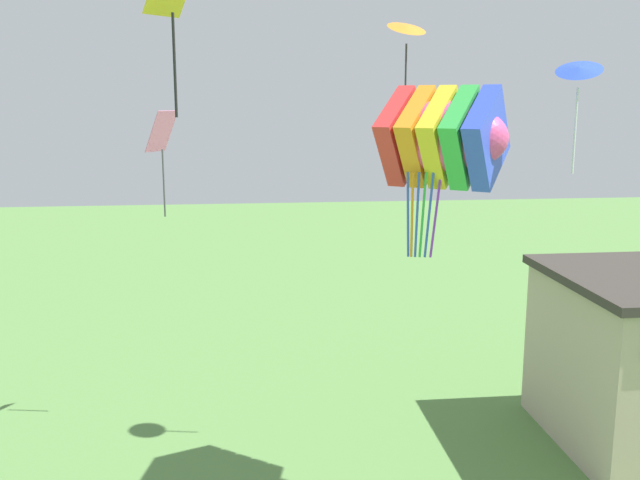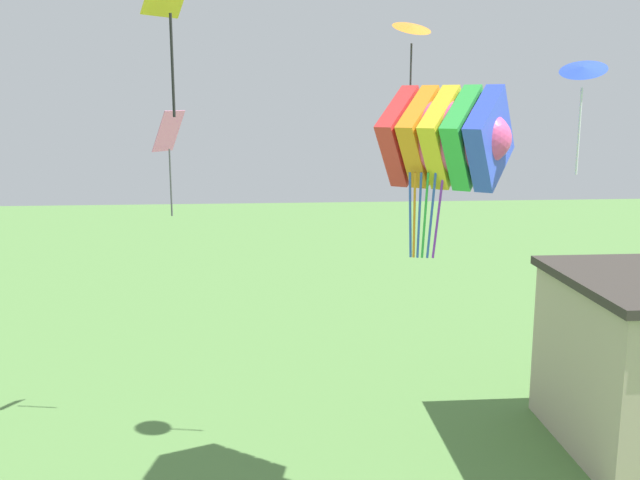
{
  "view_description": "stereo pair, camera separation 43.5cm",
  "coord_description": "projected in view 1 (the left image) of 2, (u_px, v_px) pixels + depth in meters",
  "views": [
    {
      "loc": [
        -1.62,
        -5.65,
        9.37
      ],
      "look_at": [
        0.0,
        8.79,
        6.51
      ],
      "focal_mm": 40.0,
      "sensor_mm": 36.0,
      "label": 1
    },
    {
      "loc": [
        -1.18,
        -5.69,
        9.37
      ],
      "look_at": [
        0.0,
        8.79,
        6.51
      ],
      "focal_mm": 40.0,
      "sensor_mm": 36.0,
      "label": 2
    }
  ],
  "objects": [
    {
      "name": "kite_orange_delta",
      "position": [
        407.0,
        31.0,
        17.9
      ],
      "size": [
        1.22,
        1.19,
        2.53
      ],
      "color": "orange"
    },
    {
      "name": "kite_pink_diamond",
      "position": [
        162.0,
        141.0,
        19.97
      ],
      "size": [
        0.92,
        1.04,
        2.99
      ],
      "color": "pink"
    },
    {
      "name": "kite_yellow_diamond",
      "position": [
        172.0,
        0.0,
        12.09
      ],
      "size": [
        1.0,
        1.01,
        2.72
      ],
      "color": "yellow"
    },
    {
      "name": "kite_rainbow_parafoil",
      "position": [
        443.0,
        137.0,
        16.08
      ],
      "size": [
        3.76,
        3.61,
        3.91
      ],
      "color": "#E54C8C"
    },
    {
      "name": "kite_blue_delta",
      "position": [
        579.0,
        73.0,
        15.11
      ],
      "size": [
        1.32,
        1.3,
        2.48
      ],
      "color": "blue"
    }
  ]
}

